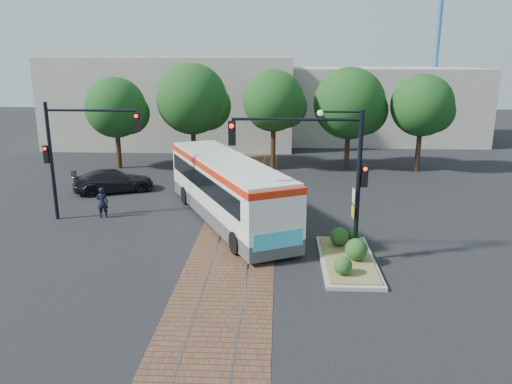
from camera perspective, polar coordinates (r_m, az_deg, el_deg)
ground at (r=21.77m, az=-2.65°, el=-6.77°), size 120.00×120.00×0.00m
trackbed at (r=25.50m, az=-1.83°, el=-3.37°), size 3.60×40.00×0.02m
tree_row at (r=36.65m, az=1.56°, el=10.14°), size 26.40×5.60×7.67m
warehouses at (r=49.08m, az=-0.20°, el=10.27°), size 40.00×13.00×8.00m
crane at (r=56.46m, az=20.15°, el=17.23°), size 8.00×0.50×18.00m
city_bus at (r=25.18m, az=-3.35°, el=0.61°), size 7.49×11.90×3.21m
traffic_island at (r=20.93m, az=10.47°, el=-7.00°), size 2.20×5.20×1.13m
signal_pole_main at (r=19.78m, az=8.22°, el=3.41°), size 5.49×0.46×6.00m
signal_pole_left at (r=26.54m, az=-20.29°, el=5.02°), size 4.99×0.34×6.00m
officer at (r=27.08m, az=-17.15°, el=-1.16°), size 0.64×0.47×1.62m
parked_car at (r=32.06m, az=-15.99°, el=1.25°), size 5.21×3.71×1.40m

